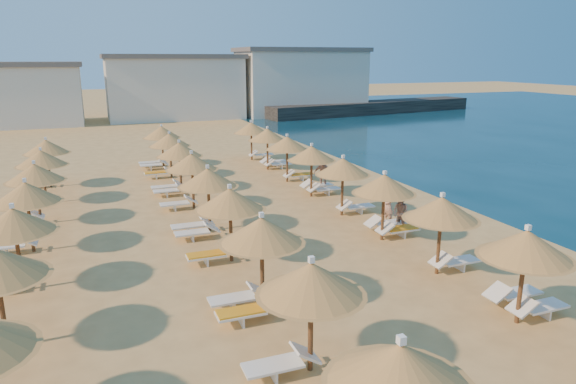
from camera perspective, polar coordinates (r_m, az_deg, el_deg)
name	(u,v)px	position (r m, az deg, el deg)	size (l,w,h in m)	color
ground	(290,258)	(18.40, 0.18, -7.30)	(220.00, 220.00, 0.00)	tan
jetty	(372,107)	(67.42, 9.37, 9.27)	(30.00, 4.00, 1.50)	black
hotel_blocks	(180,86)	(61.80, -11.94, 11.42)	(48.77, 9.37, 8.10)	beige
parasol_row_east	(362,176)	(21.29, 8.23, 1.79)	(2.48, 33.73, 2.76)	brown
parasol_row_west	(218,189)	(19.16, -7.78, 0.36)	(2.48, 33.73, 2.76)	brown
parasol_row_inland	(26,194)	(20.53, -27.08, -0.18)	(2.48, 23.31, 2.76)	brown
loungers	(244,231)	(20.10, -4.95, -4.37)	(15.73, 31.85, 0.66)	white
beachgoer_c	(323,174)	(27.43, 3.87, 1.98)	(1.02, 0.43, 1.74)	tan
beachgoer_b	(401,213)	(21.37, 12.42, -2.33)	(0.74, 0.58, 1.52)	tan
beachgoer_a	(388,205)	(22.07, 11.08, -1.42)	(0.64, 0.42, 1.74)	tan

